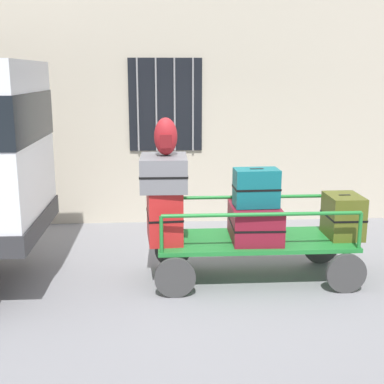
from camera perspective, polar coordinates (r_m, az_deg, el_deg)
The scene contains 10 objects.
ground_plane at distance 6.37m, azimuth 1.57°, elevation -10.21°, with size 40.00×40.00×0.00m, color gray.
building_wall at distance 8.76m, azimuth -0.12°, elevation 12.91°, with size 12.00×0.38×5.00m.
luggage_cart at distance 6.45m, azimuth 6.89°, elevation -6.06°, with size 2.46×1.03×0.52m.
cart_railing at distance 6.31m, azimuth 7.01°, elevation -1.95°, with size 2.33×0.89×0.45m.
suitcase_left_bottom at distance 6.24m, azimuth -3.08°, elevation -2.51°, with size 0.45×0.68×0.64m.
suitcase_left_middle at distance 6.10m, azimuth -3.13°, elevation 2.17°, with size 0.56×0.70×0.40m.
suitcase_midleft_bottom at distance 6.37m, azimuth 6.94°, elevation -3.34°, with size 0.62×0.82×0.42m.
suitcase_midleft_middle at distance 6.24m, azimuth 7.10°, elevation 0.48°, with size 0.55×0.35×0.46m.
suitcase_center_bottom at distance 6.66m, azimuth 16.33°, elevation -2.54°, with size 0.42×0.55×0.53m.
backpack at distance 6.05m, azimuth -2.92°, elevation 6.11°, with size 0.27×0.22×0.44m.
Camera 1 is at (-0.55, -5.83, 2.51)m, focal length 48.35 mm.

